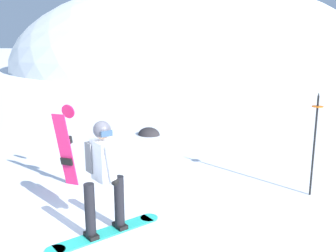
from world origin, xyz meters
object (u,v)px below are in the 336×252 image
snowboarder_main (103,175)px  rock_dark (149,135)px  spare_snowboard (66,146)px  piste_marker_near (315,138)px

snowboarder_main → rock_dark: snowboarder_main is taller
snowboarder_main → rock_dark: bearing=107.4°
snowboarder_main → spare_snowboard: (-1.61, 1.34, -0.09)m
piste_marker_near → spare_snowboard: bearing=-164.1°
piste_marker_near → rock_dark: 5.73m
snowboarder_main → piste_marker_near: bearing=42.4°
snowboarder_main → piste_marker_near: 3.87m
snowboarder_main → piste_marker_near: size_ratio=0.89×
snowboarder_main → rock_dark: size_ratio=2.52×
snowboarder_main → spare_snowboard: bearing=140.2°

